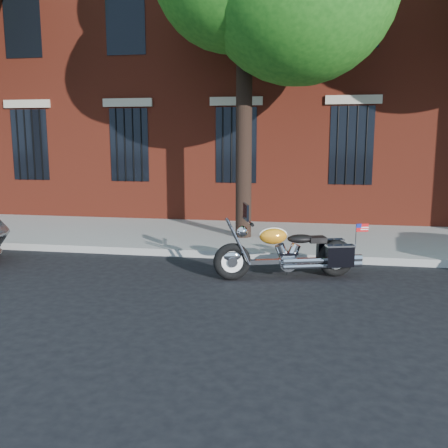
# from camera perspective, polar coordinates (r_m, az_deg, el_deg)

# --- Properties ---
(ground) EXTENTS (120.00, 120.00, 0.00)m
(ground) POSITION_cam_1_polar(r_m,az_deg,el_deg) (8.84, -3.60, -5.87)
(ground) COLOR black
(ground) RESTS_ON ground
(curb) EXTENTS (40.00, 0.16, 0.15)m
(curb) POSITION_cam_1_polar(r_m,az_deg,el_deg) (10.12, -1.77, -3.40)
(curb) COLOR gray
(curb) RESTS_ON ground
(sidewalk) EXTENTS (40.00, 3.60, 0.15)m
(sidewalk) POSITION_cam_1_polar(r_m,az_deg,el_deg) (11.93, 0.06, -1.39)
(sidewalk) COLOR gray
(sidewalk) RESTS_ON ground
(building) EXTENTS (26.00, 10.08, 12.00)m
(building) POSITION_cam_1_polar(r_m,az_deg,el_deg) (18.80, 3.89, 20.82)
(building) COLOR maroon
(building) RESTS_ON ground
(motorcycle) EXTENTS (2.57, 1.19, 1.30)m
(motorcycle) POSITION_cam_1_polar(r_m,az_deg,el_deg) (8.61, 7.83, -3.35)
(motorcycle) COLOR black
(motorcycle) RESTS_ON ground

